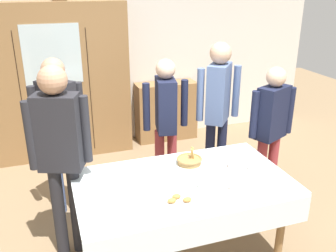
% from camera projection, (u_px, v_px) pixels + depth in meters
% --- Properties ---
extents(ground_plane, '(12.00, 12.00, 0.00)m').
position_uv_depth(ground_plane, '(175.00, 239.00, 3.63)').
color(ground_plane, '#846B4C').
rests_on(ground_plane, ground).
extents(back_wall, '(6.40, 0.10, 2.70)m').
position_uv_depth(back_wall, '(115.00, 53.00, 5.47)').
color(back_wall, silver).
rests_on(back_wall, ground).
extents(dining_table, '(1.83, 1.05, 0.76)m').
position_uv_depth(dining_table, '(184.00, 192.00, 3.18)').
color(dining_table, olive).
rests_on(dining_table, ground).
extents(wall_cabinet, '(2.00, 0.46, 2.12)m').
position_uv_depth(wall_cabinet, '(55.00, 83.00, 5.05)').
color(wall_cabinet, olive).
rests_on(wall_cabinet, ground).
extents(bookshelf_low, '(0.93, 0.35, 0.90)m').
position_uv_depth(bookshelf_low, '(166.00, 111.00, 5.80)').
color(bookshelf_low, olive).
rests_on(bookshelf_low, ground).
extents(book_stack, '(0.16, 0.21, 0.09)m').
position_uv_depth(book_stack, '(166.00, 80.00, 5.61)').
color(book_stack, '#2D5184').
rests_on(book_stack, bookshelf_low).
extents(tea_cup_near_left, '(0.13, 0.13, 0.06)m').
position_uv_depth(tea_cup_near_left, '(252.00, 168.00, 3.33)').
color(tea_cup_near_left, white).
rests_on(tea_cup_near_left, dining_table).
extents(tea_cup_back_edge, '(0.13, 0.13, 0.06)m').
position_uv_depth(tea_cup_back_edge, '(203.00, 185.00, 3.04)').
color(tea_cup_back_edge, silver).
rests_on(tea_cup_back_edge, dining_table).
extents(tea_cup_front_edge, '(0.13, 0.13, 0.06)m').
position_uv_depth(tea_cup_front_edge, '(234.00, 188.00, 3.01)').
color(tea_cup_front_edge, white).
rests_on(tea_cup_front_edge, dining_table).
extents(tea_cup_mid_left, '(0.13, 0.13, 0.06)m').
position_uv_depth(tea_cup_mid_left, '(156.00, 163.00, 3.42)').
color(tea_cup_mid_left, white).
rests_on(tea_cup_mid_left, dining_table).
extents(tea_cup_near_right, '(0.13, 0.13, 0.06)m').
position_uv_depth(tea_cup_near_right, '(233.00, 165.00, 3.37)').
color(tea_cup_near_right, white).
rests_on(tea_cup_near_right, dining_table).
extents(tea_cup_center, '(0.13, 0.13, 0.06)m').
position_uv_depth(tea_cup_center, '(248.00, 155.00, 3.56)').
color(tea_cup_center, silver).
rests_on(tea_cup_center, dining_table).
extents(bread_basket, '(0.24, 0.24, 0.16)m').
position_uv_depth(bread_basket, '(189.00, 160.00, 3.45)').
color(bread_basket, '#9E7542').
rests_on(bread_basket, dining_table).
extents(pastry_plate, '(0.28, 0.28, 0.05)m').
position_uv_depth(pastry_plate, '(179.00, 202.00, 2.84)').
color(pastry_plate, white).
rests_on(pastry_plate, dining_table).
extents(spoon_near_left, '(0.12, 0.02, 0.01)m').
position_uv_depth(spoon_near_left, '(103.00, 217.00, 2.67)').
color(spoon_near_left, silver).
rests_on(spoon_near_left, dining_table).
extents(spoon_back_edge, '(0.12, 0.02, 0.01)m').
position_uv_depth(spoon_back_edge, '(105.00, 175.00, 3.24)').
color(spoon_back_edge, silver).
rests_on(spoon_back_edge, dining_table).
extents(person_behind_table_right, '(0.52, 0.39, 1.59)m').
position_uv_depth(person_behind_table_right, '(166.00, 115.00, 4.11)').
color(person_behind_table_right, '#933338').
rests_on(person_behind_table_right, ground).
extents(person_by_cabinet, '(0.52, 0.33, 1.54)m').
position_uv_depth(person_by_cabinet, '(271.00, 123.00, 3.98)').
color(person_by_cabinet, '#933338').
rests_on(person_by_cabinet, ground).
extents(person_behind_table_left, '(0.52, 0.40, 1.68)m').
position_uv_depth(person_behind_table_left, '(59.00, 123.00, 3.71)').
color(person_behind_table_left, slate).
rests_on(person_behind_table_left, ground).
extents(person_near_right_end, '(0.52, 0.31, 1.75)m').
position_uv_depth(person_near_right_end, '(60.00, 145.00, 3.08)').
color(person_near_right_end, '#232328').
rests_on(person_near_right_end, ground).
extents(person_beside_shelf, '(0.52, 0.41, 1.76)m').
position_uv_depth(person_beside_shelf, '(218.00, 103.00, 4.14)').
color(person_beside_shelf, '#191E38').
rests_on(person_beside_shelf, ground).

